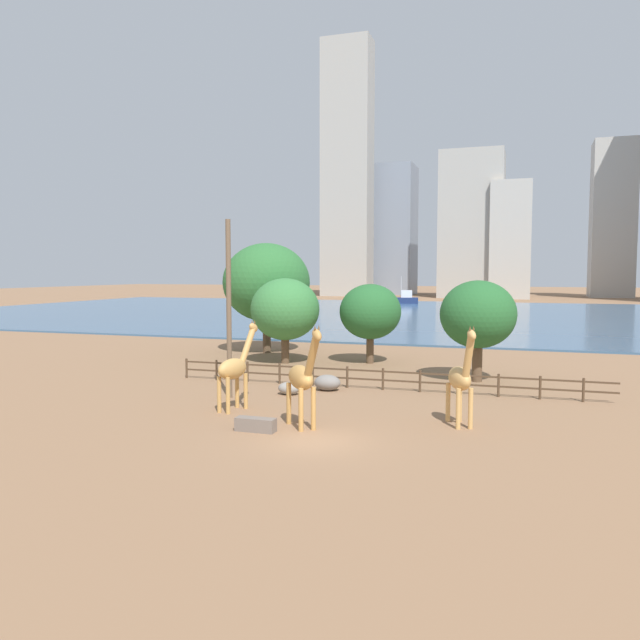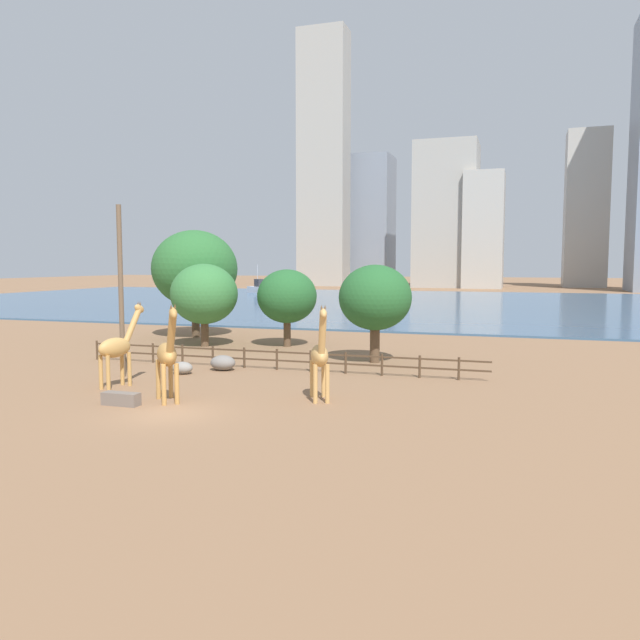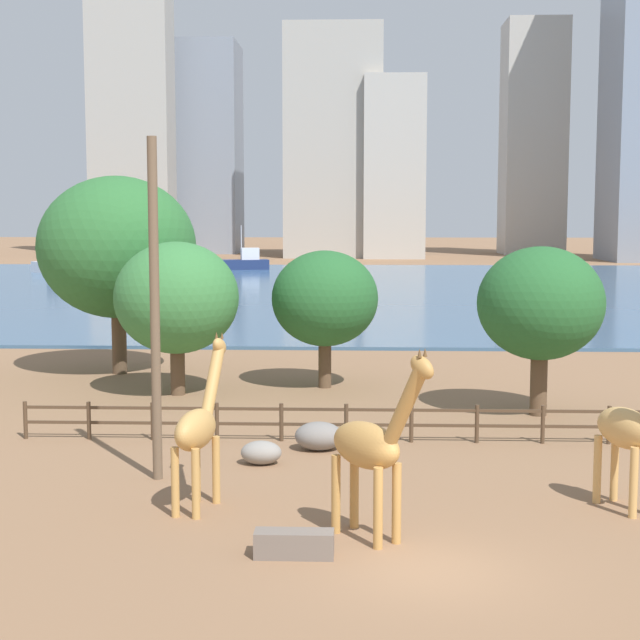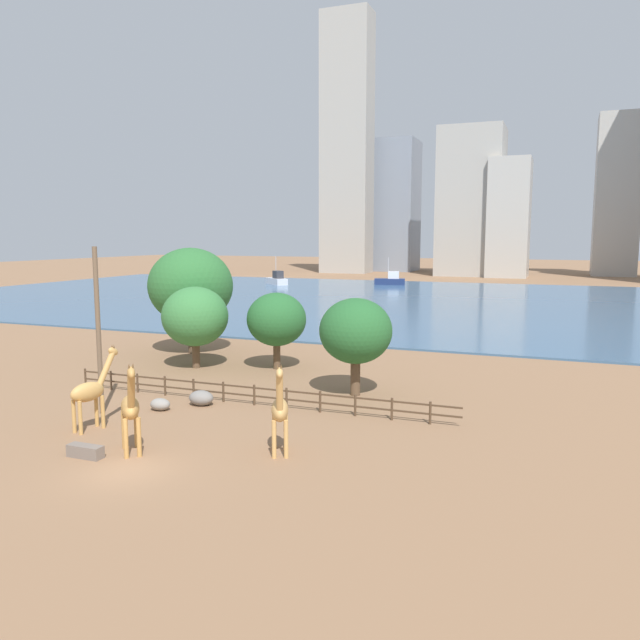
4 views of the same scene
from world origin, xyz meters
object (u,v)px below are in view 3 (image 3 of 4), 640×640
at_px(tree_center_broad, 325,299).
at_px(boat_ferry, 54,265).
at_px(giraffe_companion, 372,446).
at_px(boat_tug, 245,262).
at_px(boulder_by_pole, 319,436).
at_px(feeding_trough, 294,544).
at_px(tree_left_large, 177,298).
at_px(utility_pole, 155,311).
at_px(tree_left_small, 541,304).
at_px(giraffe_tall, 198,428).
at_px(giraffe_young, 630,429).
at_px(boulder_near_fence, 261,453).
at_px(tree_right_tall, 117,248).

bearing_deg(tree_center_broad, boat_ferry, 115.18).
distance_m(giraffe_companion, boat_tug, 107.31).
relative_size(boulder_by_pole, tree_center_broad, 0.26).
distance_m(feeding_trough, tree_left_large, 20.88).
xyz_separation_m(feeding_trough, boat_tug, (-13.55, 107.44, 0.87)).
relative_size(utility_pole, tree_left_small, 1.53).
relative_size(giraffe_tall, tree_left_large, 0.69).
bearing_deg(giraffe_young, utility_pole, -126.18).
relative_size(boat_ferry, boat_tug, 0.97).
bearing_deg(utility_pole, giraffe_companion, -39.69).
height_order(boulder_near_fence, tree_right_tall, tree_right_tall).
bearing_deg(boulder_near_fence, tree_center_broad, 83.58).
bearing_deg(giraffe_tall, tree_center_broad, 4.65).
height_order(giraffe_companion, boulder_near_fence, giraffe_companion).
relative_size(tree_center_broad, tree_right_tall, 0.64).
bearing_deg(boat_tug, boulder_near_fence, 83.44).
relative_size(utility_pole, boulder_by_pole, 6.25).
relative_size(tree_left_large, boat_tug, 0.96).
distance_m(tree_center_broad, boat_tug, 87.01).
distance_m(tree_left_large, tree_right_tall, 6.88).
bearing_deg(boat_tug, tree_center_broad, 85.49).
relative_size(tree_left_large, tree_right_tall, 0.69).
relative_size(tree_left_large, tree_left_small, 1.01).
bearing_deg(boulder_near_fence, tree_left_small, 38.07).
bearing_deg(tree_center_broad, giraffe_companion, -84.92).
distance_m(feeding_trough, tree_left_small, 18.38).
height_order(tree_left_large, boat_ferry, tree_left_large).
xyz_separation_m(utility_pole, tree_left_small, (12.75, 9.54, -0.66)).
height_order(feeding_trough, tree_right_tall, tree_right_tall).
height_order(boulder_near_fence, boat_ferry, boat_ferry).
xyz_separation_m(boulder_near_fence, boat_tug, (-11.99, 99.31, 0.81)).
relative_size(tree_left_large, tree_center_broad, 1.07).
bearing_deg(tree_center_broad, tree_left_large, -162.32).
relative_size(feeding_trough, boat_tug, 0.26).
bearing_deg(feeding_trough, giraffe_young, 24.13).
relative_size(giraffe_young, boat_tug, 0.69).
distance_m(giraffe_tall, tree_left_small, 16.69).
xyz_separation_m(giraffe_young, utility_pole, (-12.87, 2.55, 2.76)).
xyz_separation_m(boulder_near_fence, tree_center_broad, (1.51, 13.40, 3.59)).
relative_size(feeding_trough, tree_left_small, 0.28).
bearing_deg(boat_ferry, giraffe_young, 157.93).
relative_size(giraffe_companion, feeding_trough, 2.66).
height_order(boulder_near_fence, tree_left_small, tree_left_small).
xyz_separation_m(boulder_near_fence, boat_ferry, (-34.87, 90.75, 0.85)).
height_order(giraffe_tall, feeding_trough, giraffe_tall).
distance_m(giraffe_tall, feeding_trough, 4.88).
distance_m(boulder_by_pole, tree_right_tall, 18.95).
bearing_deg(giraffe_companion, giraffe_young, 68.85).
relative_size(boulder_near_fence, boat_tug, 0.19).
height_order(giraffe_companion, boat_tug, boat_tug).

